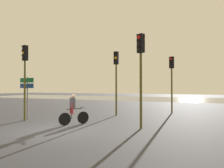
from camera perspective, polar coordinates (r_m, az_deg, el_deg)
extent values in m
plane|color=#333338|center=(10.49, -14.30, -11.68)|extent=(120.00, 120.00, 0.00)
cube|color=slate|center=(39.01, 15.07, -3.83)|extent=(80.00, 16.00, 0.01)
cylinder|color=#4C4719|center=(17.50, 15.35, -1.67)|extent=(0.12, 0.12, 3.47)
cube|color=black|center=(17.61, 15.31, 5.44)|extent=(0.37, 0.31, 0.90)
cylinder|color=red|center=(17.53, 15.13, 6.43)|extent=(0.19, 0.07, 0.19)
cube|color=black|center=(17.52, 15.11, 6.80)|extent=(0.21, 0.16, 0.02)
cylinder|color=black|center=(17.49, 15.14, 5.49)|extent=(0.19, 0.07, 0.19)
cube|color=black|center=(17.48, 15.11, 5.85)|extent=(0.21, 0.16, 0.02)
cylinder|color=black|center=(17.46, 15.14, 4.54)|extent=(0.19, 0.07, 0.19)
cube|color=black|center=(17.45, 15.11, 4.91)|extent=(0.21, 0.16, 0.02)
cylinder|color=#4C4719|center=(15.40, 1.11, -1.54)|extent=(0.12, 0.12, 3.61)
cube|color=black|center=(15.54, 1.11, 6.81)|extent=(0.34, 0.27, 0.90)
cylinder|color=black|center=(15.46, 0.95, 7.94)|extent=(0.19, 0.05, 0.19)
cube|color=black|center=(15.45, 0.93, 8.36)|extent=(0.20, 0.14, 0.02)
cylinder|color=orange|center=(15.41, 0.95, 6.88)|extent=(0.19, 0.05, 0.19)
cube|color=black|center=(15.41, 0.93, 7.29)|extent=(0.20, 0.14, 0.02)
cylinder|color=black|center=(15.38, 0.95, 5.81)|extent=(0.19, 0.05, 0.19)
cube|color=black|center=(15.37, 0.93, 6.22)|extent=(0.20, 0.14, 0.02)
cylinder|color=#4C4719|center=(10.51, 7.54, -1.72)|extent=(0.12, 0.12, 3.63)
cube|color=black|center=(10.72, 7.52, 10.47)|extent=(0.40, 0.36, 0.90)
cylinder|color=red|center=(10.70, 6.98, 12.09)|extent=(0.18, 0.12, 0.19)
cube|color=black|center=(10.71, 6.90, 12.68)|extent=(0.22, 0.20, 0.02)
cylinder|color=black|center=(10.63, 6.98, 10.57)|extent=(0.18, 0.12, 0.19)
cube|color=black|center=(10.64, 6.90, 11.17)|extent=(0.22, 0.20, 0.02)
cylinder|color=black|center=(10.58, 6.99, 9.03)|extent=(0.18, 0.12, 0.19)
cube|color=black|center=(10.58, 6.91, 9.63)|extent=(0.22, 0.20, 0.02)
cylinder|color=#4C4719|center=(13.93, -21.81, -1.60)|extent=(0.12, 0.12, 3.57)
cube|color=black|center=(14.09, -21.75, 7.53)|extent=(0.38, 0.33, 0.90)
cylinder|color=black|center=(14.08, -22.24, 8.74)|extent=(0.19, 0.09, 0.19)
cube|color=black|center=(14.09, -22.31, 9.18)|extent=(0.22, 0.17, 0.02)
cylinder|color=orange|center=(14.03, -22.25, 7.57)|extent=(0.19, 0.09, 0.19)
cube|color=black|center=(14.04, -22.32, 8.02)|extent=(0.22, 0.17, 0.02)
cylinder|color=black|center=(13.99, -22.26, 6.39)|extent=(0.19, 0.09, 0.19)
cube|color=black|center=(14.00, -22.33, 6.85)|extent=(0.22, 0.17, 0.02)
cylinder|color=slate|center=(14.28, -21.24, -3.54)|extent=(0.08, 0.08, 2.60)
cube|color=#116038|center=(14.23, -21.37, 0.92)|extent=(1.10, 0.06, 0.28)
cube|color=navy|center=(14.23, -21.38, -0.45)|extent=(1.10, 0.06, 0.28)
cylinder|color=black|center=(12.08, -7.55, -8.69)|extent=(0.38, 0.58, 0.66)
cylinder|color=black|center=(11.66, -12.23, -8.96)|extent=(0.38, 0.58, 0.66)
cylinder|color=black|center=(11.80, -9.84, -6.43)|extent=(0.47, 0.74, 0.04)
cylinder|color=black|center=(11.77, -10.52, -7.54)|extent=(0.04, 0.04, 0.55)
cylinder|color=black|center=(12.00, -7.76, -6.10)|extent=(0.41, 0.26, 0.03)
cylinder|color=maroon|center=(11.65, -10.32, -6.25)|extent=(0.11, 0.11, 0.60)
cylinder|color=maroon|center=(11.83, -10.71, -6.17)|extent=(0.11, 0.11, 0.60)
cube|color=#3F3F47|center=(11.74, -10.28, -4.89)|extent=(0.36, 0.33, 0.54)
sphere|color=tan|center=(11.73, -10.14, -3.08)|extent=(0.20, 0.20, 0.20)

